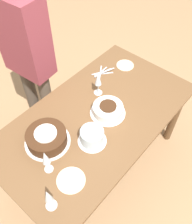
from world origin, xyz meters
The scene contains 12 objects.
ground_plane centered at (0.00, 0.00, 0.00)m, with size 12.00×12.00×0.00m, color #A87F56.
dining_table centered at (0.00, 0.00, 0.64)m, with size 1.59×0.88×0.74m.
cake_center_white centered at (-0.08, 0.05, 0.78)m, with size 0.27×0.27×0.09m.
cake_front_chocolate centered at (0.39, -0.11, 0.79)m, with size 0.32×0.32×0.11m.
cake_back_decorated centered at (0.18, 0.12, 0.80)m, with size 0.20×0.20×0.11m.
wine_glass_near centered at (0.52, 0.05, 0.89)m, with size 0.06×0.06×0.21m.
wine_glass_far centered at (0.67, 0.24, 0.88)m, with size 0.07×0.07×0.21m.
wine_glass_extra centered at (-0.19, -0.15, 0.89)m, with size 0.07×0.07×0.22m.
dessert_plate_left centered at (-0.61, -0.18, 0.75)m, with size 0.15×0.15×0.01m.
dessert_plate_right centered at (0.49, 0.21, 0.75)m, with size 0.18×0.18×0.01m.
fork_pile centered at (-0.40, -0.27, 0.75)m, with size 0.20×0.14×0.02m.
person_cutting centered at (0.00, -0.73, 0.98)m, with size 0.26×0.42×1.63m.
Camera 1 is at (0.88, 0.76, 2.21)m, focal length 40.00 mm.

